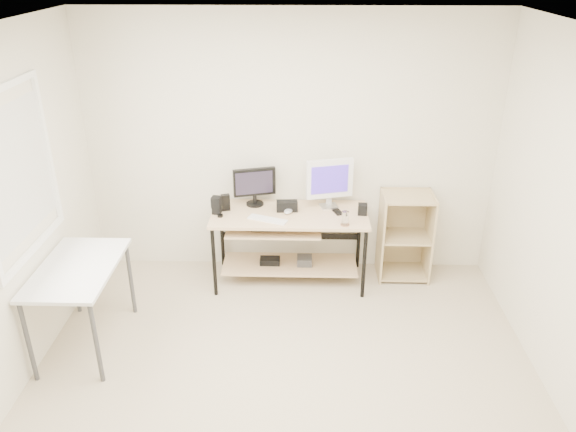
# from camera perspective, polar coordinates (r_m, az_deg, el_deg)

# --- Properties ---
(room) EXTENTS (4.01, 4.01, 2.62)m
(room) POSITION_cam_1_polar(r_m,az_deg,el_deg) (3.70, -2.55, -2.35)
(room) COLOR #B8A88D
(room) RESTS_ON ground
(desk) EXTENTS (1.50, 0.65, 0.75)m
(desk) POSITION_cam_1_polar(r_m,az_deg,el_deg) (5.49, -0.11, -1.69)
(desk) COLOR #D3B385
(desk) RESTS_ON ground
(side_table) EXTENTS (0.60, 1.00, 0.75)m
(side_table) POSITION_cam_1_polar(r_m,az_deg,el_deg) (4.84, -20.56, -5.67)
(side_table) COLOR silver
(side_table) RESTS_ON ground
(shelf_unit) EXTENTS (0.50, 0.40, 0.90)m
(shelf_unit) POSITION_cam_1_polar(r_m,az_deg,el_deg) (5.76, 11.72, -1.83)
(shelf_unit) COLOR tan
(shelf_unit) RESTS_ON ground
(black_monitor) EXTENTS (0.41, 0.17, 0.38)m
(black_monitor) POSITION_cam_1_polar(r_m,az_deg,el_deg) (5.49, -3.43, 3.24)
(black_monitor) COLOR black
(black_monitor) RESTS_ON desk
(white_imac) EXTENTS (0.46, 0.16, 0.49)m
(white_imac) POSITION_cam_1_polar(r_m,az_deg,el_deg) (5.42, 4.25, 3.66)
(white_imac) COLOR silver
(white_imac) RESTS_ON desk
(keyboard) EXTENTS (0.39, 0.24, 0.01)m
(keyboard) POSITION_cam_1_polar(r_m,az_deg,el_deg) (5.25, -2.09, -0.35)
(keyboard) COLOR silver
(keyboard) RESTS_ON desk
(mouse) EXTENTS (0.11, 0.14, 0.04)m
(mouse) POSITION_cam_1_polar(r_m,az_deg,el_deg) (5.38, 0.02, 0.50)
(mouse) COLOR #BABABF
(mouse) RESTS_ON desk
(center_speaker) EXTENTS (0.21, 0.10, 0.10)m
(center_speaker) POSITION_cam_1_polar(r_m,az_deg,el_deg) (5.42, -0.10, 1.03)
(center_speaker) COLOR black
(center_speaker) RESTS_ON desk
(speaker_left) EXTENTS (0.10, 0.10, 0.17)m
(speaker_left) POSITION_cam_1_polar(r_m,az_deg,el_deg) (5.39, -7.28, 1.14)
(speaker_left) COLOR black
(speaker_left) RESTS_ON desk
(speaker_right) EXTENTS (0.09, 0.09, 0.10)m
(speaker_right) POSITION_cam_1_polar(r_m,az_deg,el_deg) (5.39, 7.59, 0.69)
(speaker_right) COLOR black
(speaker_right) RESTS_ON desk
(audio_controller) EXTENTS (0.09, 0.07, 0.16)m
(audio_controller) POSITION_cam_1_polar(r_m,az_deg,el_deg) (5.45, -6.36, 1.38)
(audio_controller) COLOR black
(audio_controller) RESTS_ON desk
(volume_puck) EXTENTS (0.07, 0.07, 0.02)m
(volume_puck) POSITION_cam_1_polar(r_m,az_deg,el_deg) (5.35, -6.90, 0.04)
(volume_puck) COLOR black
(volume_puck) RESTS_ON desk
(smartphone) EXTENTS (0.11, 0.15, 0.01)m
(smartphone) POSITION_cam_1_polar(r_m,az_deg,el_deg) (5.42, 5.09, 0.39)
(smartphone) COLOR black
(smartphone) RESTS_ON desk
(coaster) EXTENTS (0.11, 0.11, 0.01)m
(coaster) POSITION_cam_1_polar(r_m,az_deg,el_deg) (5.18, 5.80, -0.88)
(coaster) COLOR #8D6040
(coaster) RESTS_ON desk
(drinking_glass) EXTENTS (0.08, 0.08, 0.13)m
(drinking_glass) POSITION_cam_1_polar(r_m,az_deg,el_deg) (5.16, 5.84, -0.20)
(drinking_glass) COLOR white
(drinking_glass) RESTS_ON coaster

